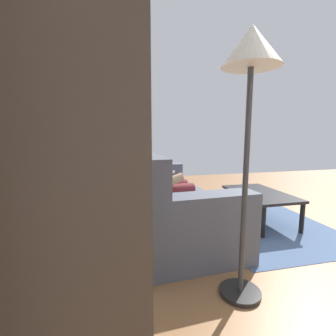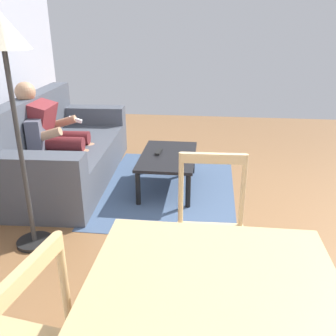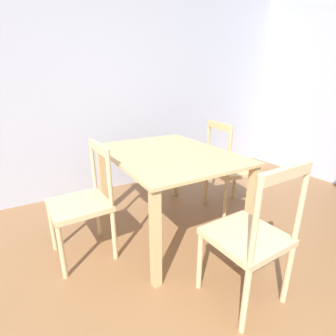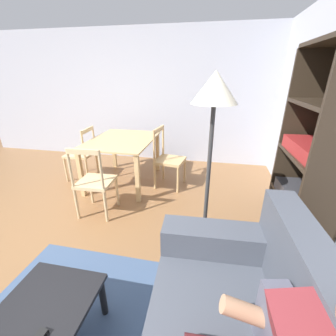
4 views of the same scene
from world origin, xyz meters
TOP-DOWN VIEW (x-y plane):
  - ground_plane at (0.00, 0.00)m, footprint 8.30×8.30m
  - couch at (0.98, 2.24)m, footprint 2.17×1.05m
  - person_lounging at (0.92, 2.29)m, footprint 0.61×0.91m
  - coffee_table at (0.87, 1.03)m, footprint 0.94×0.56m
  - tv_remote at (0.92, 1.13)m, footprint 0.17×0.06m
  - dining_chair_facing_couch at (-0.79, 0.57)m, footprint 0.44×0.44m
  - area_rug at (0.87, 1.03)m, footprint 2.01×1.42m
  - floor_lamp at (-0.32, 1.97)m, footprint 0.36×0.36m

SIDE VIEW (x-z plane):
  - ground_plane at x=0.00m, z-range 0.00..0.00m
  - area_rug at x=0.87m, z-range 0.00..0.01m
  - couch at x=0.98m, z-range -0.14..0.78m
  - coffee_table at x=0.87m, z-range 0.14..0.51m
  - tv_remote at x=0.92m, z-range 0.37..0.40m
  - dining_chair_facing_couch at x=-0.79m, z-range -0.02..0.92m
  - person_lounging at x=0.92m, z-range 0.02..1.11m
  - floor_lamp at x=-0.32m, z-range 0.59..2.33m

